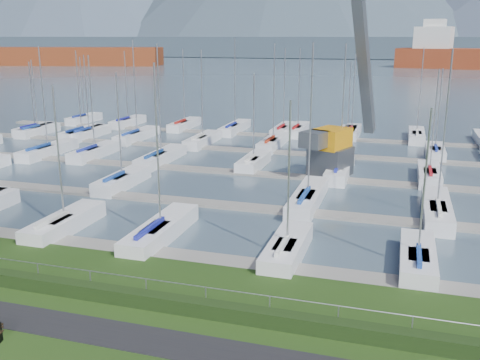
% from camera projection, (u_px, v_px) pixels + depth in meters
% --- Properties ---
extents(path, '(160.00, 2.00, 0.04)m').
position_uv_depth(path, '(136.00, 338.00, 22.35)').
color(path, black).
rests_on(path, grass).
extents(water, '(800.00, 540.00, 0.20)m').
position_uv_depth(water, '(384.00, 63.00, 265.51)').
color(water, '#495C6B').
extents(hedge, '(80.00, 0.70, 0.70)m').
position_uv_depth(hedge, '(162.00, 302.00, 24.66)').
color(hedge, '#1D3011').
rests_on(hedge, grass).
extents(fence, '(80.00, 0.04, 0.04)m').
position_uv_depth(fence, '(165.00, 282.00, 24.81)').
color(fence, '#969A9E').
rests_on(fence, grass).
extents(foothill, '(900.00, 80.00, 12.00)m').
position_uv_depth(foothill, '(390.00, 47.00, 328.53)').
color(foothill, '#3A4855').
rests_on(foothill, water).
extents(docks, '(90.00, 41.60, 0.25)m').
position_uv_depth(docks, '(284.00, 176.00, 49.21)').
color(docks, gray).
rests_on(docks, water).
extents(crane, '(5.96, 13.49, 22.35)m').
position_uv_depth(crane, '(339.00, 114.00, 48.78)').
color(crane, '#505256').
rests_on(crane, water).
extents(cargo_ship_west, '(101.00, 40.30, 21.50)m').
position_uv_depth(cargo_ship_west, '(40.00, 56.00, 240.02)').
color(cargo_ship_west, maroon).
rests_on(cargo_ship_west, water).
extents(sailboat_fleet, '(74.48, 49.31, 13.00)m').
position_uv_depth(sailboat_fleet, '(255.00, 110.00, 52.14)').
color(sailboat_fleet, maroon).
rests_on(sailboat_fleet, water).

